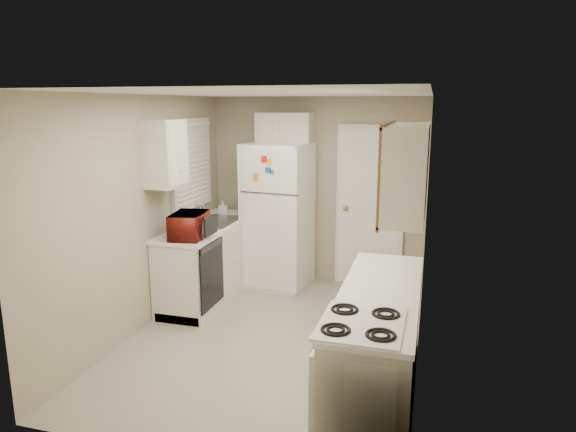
# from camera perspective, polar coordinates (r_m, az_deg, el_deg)

# --- Properties ---
(floor) EXTENTS (3.80, 3.80, 0.00)m
(floor) POSITION_cam_1_polar(r_m,az_deg,el_deg) (5.32, -1.50, -13.32)
(floor) COLOR #B0AC98
(floor) RESTS_ON ground
(ceiling) EXTENTS (3.80, 3.80, 0.00)m
(ceiling) POSITION_cam_1_polar(r_m,az_deg,el_deg) (4.80, -1.66, 13.47)
(ceiling) COLOR white
(ceiling) RESTS_ON floor
(wall_left) EXTENTS (3.80, 3.80, 0.00)m
(wall_left) POSITION_cam_1_polar(r_m,az_deg,el_deg) (5.50, -15.65, 0.28)
(wall_left) COLOR tan
(wall_left) RESTS_ON floor
(wall_right) EXTENTS (3.80, 3.80, 0.00)m
(wall_right) POSITION_cam_1_polar(r_m,az_deg,el_deg) (4.71, 14.91, -1.63)
(wall_right) COLOR tan
(wall_right) RESTS_ON floor
(wall_back) EXTENTS (2.80, 2.80, 0.00)m
(wall_back) POSITION_cam_1_polar(r_m,az_deg,el_deg) (6.73, 3.23, 2.86)
(wall_back) COLOR tan
(wall_back) RESTS_ON floor
(wall_front) EXTENTS (2.80, 2.80, 0.00)m
(wall_front) POSITION_cam_1_polar(r_m,az_deg,el_deg) (3.23, -11.71, -7.88)
(wall_front) COLOR tan
(wall_front) RESTS_ON floor
(left_counter) EXTENTS (0.60, 1.80, 0.90)m
(left_counter) POSITION_cam_1_polar(r_m,az_deg,el_deg) (6.32, -8.69, -4.89)
(left_counter) COLOR silver
(left_counter) RESTS_ON floor
(dishwasher) EXTENTS (0.03, 0.58, 0.72)m
(dishwasher) POSITION_cam_1_polar(r_m,az_deg,el_deg) (5.67, -8.51, -6.47)
(dishwasher) COLOR black
(dishwasher) RESTS_ON floor
(sink) EXTENTS (0.54, 0.74, 0.16)m
(sink) POSITION_cam_1_polar(r_m,az_deg,el_deg) (6.34, -8.25, -0.97)
(sink) COLOR gray
(sink) RESTS_ON left_counter
(microwave) EXTENTS (0.53, 0.34, 0.33)m
(microwave) POSITION_cam_1_polar(r_m,az_deg,el_deg) (5.58, -10.91, -0.89)
(microwave) COLOR maroon
(microwave) RESTS_ON left_counter
(soap_bottle) EXTENTS (0.11, 0.11, 0.18)m
(soap_bottle) POSITION_cam_1_polar(r_m,az_deg,el_deg) (6.70, -7.28, 0.99)
(soap_bottle) COLOR white
(soap_bottle) RESTS_ON left_counter
(window_blinds) EXTENTS (0.10, 0.98, 1.08)m
(window_blinds) POSITION_cam_1_polar(r_m,az_deg,el_deg) (6.32, -10.62, 5.72)
(window_blinds) COLOR silver
(window_blinds) RESTS_ON wall_left
(upper_cabinet_left) EXTENTS (0.30, 0.45, 0.70)m
(upper_cabinet_left) POSITION_cam_1_polar(r_m,az_deg,el_deg) (5.52, -13.49, 6.76)
(upper_cabinet_left) COLOR silver
(upper_cabinet_left) RESTS_ON wall_left
(refrigerator) EXTENTS (0.84, 0.82, 1.83)m
(refrigerator) POSITION_cam_1_polar(r_m,az_deg,el_deg) (6.54, -1.10, 0.07)
(refrigerator) COLOR white
(refrigerator) RESTS_ON floor
(cabinet_over_fridge) EXTENTS (0.70, 0.30, 0.40)m
(cabinet_over_fridge) POSITION_cam_1_polar(r_m,az_deg,el_deg) (6.60, -0.41, 9.68)
(cabinet_over_fridge) COLOR silver
(cabinet_over_fridge) RESTS_ON wall_back
(interior_door) EXTENTS (0.86, 0.06, 2.08)m
(interior_door) POSITION_cam_1_polar(r_m,az_deg,el_deg) (6.61, 9.07, 0.97)
(interior_door) COLOR white
(interior_door) RESTS_ON floor
(right_counter) EXTENTS (0.60, 2.00, 0.90)m
(right_counter) POSITION_cam_1_polar(r_m,az_deg,el_deg) (4.22, 9.93, -13.89)
(right_counter) COLOR silver
(right_counter) RESTS_ON floor
(stove) EXTENTS (0.55, 0.67, 0.81)m
(stove) POSITION_cam_1_polar(r_m,az_deg,el_deg) (3.67, 7.93, -18.92)
(stove) COLOR white
(stove) RESTS_ON floor
(upper_cabinet_right) EXTENTS (0.30, 1.20, 0.70)m
(upper_cabinet_right) POSITION_cam_1_polar(r_m,az_deg,el_deg) (4.12, 13.14, 4.99)
(upper_cabinet_right) COLOR silver
(upper_cabinet_right) RESTS_ON wall_right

